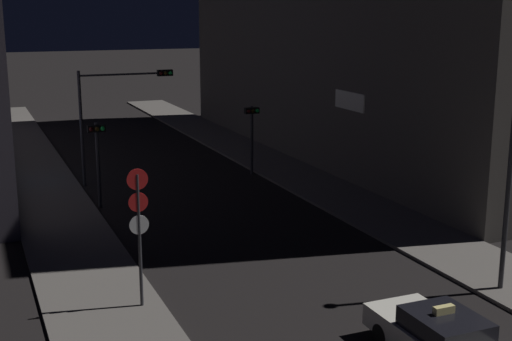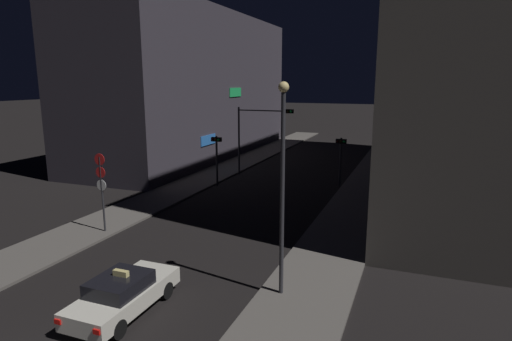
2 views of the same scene
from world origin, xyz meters
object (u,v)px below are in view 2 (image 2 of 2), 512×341
at_px(taxi, 123,294).
at_px(sign_pole_left, 102,184).
at_px(street_lamp_near_block, 282,174).
at_px(traffic_light_overhead, 258,127).
at_px(traffic_light_right_kerb, 341,152).
at_px(traffic_light_left_kerb, 216,151).

height_order(taxi, sign_pole_left, sign_pole_left).
distance_m(taxi, street_lamp_near_block, 6.95).
relative_size(traffic_light_overhead, sign_pole_left, 1.39).
height_order(traffic_light_right_kerb, street_lamp_near_block, street_lamp_near_block).
bearing_deg(traffic_light_overhead, taxi, -81.20).
height_order(traffic_light_right_kerb, sign_pole_left, sign_pole_left).
height_order(traffic_light_left_kerb, traffic_light_right_kerb, traffic_light_left_kerb).
distance_m(taxi, traffic_light_overhead, 22.72).
height_order(traffic_light_overhead, street_lamp_near_block, street_lamp_near_block).
height_order(traffic_light_overhead, traffic_light_left_kerb, traffic_light_overhead).
bearing_deg(street_lamp_near_block, sign_pole_left, 164.24).
distance_m(traffic_light_left_kerb, traffic_light_right_kerb, 9.49).
bearing_deg(traffic_light_right_kerb, street_lamp_near_block, -86.54).
bearing_deg(traffic_light_overhead, traffic_light_left_kerb, -112.50).
relative_size(taxi, sign_pole_left, 1.06).
relative_size(traffic_light_overhead, traffic_light_right_kerb, 1.56).
bearing_deg(street_lamp_near_block, traffic_light_overhead, 113.24).
height_order(taxi, traffic_light_right_kerb, traffic_light_right_kerb).
xyz_separation_m(traffic_light_overhead, street_lamp_near_block, (8.17, -19.03, 0.52)).
relative_size(taxi, street_lamp_near_block, 0.57).
bearing_deg(traffic_light_right_kerb, taxi, -99.71).
xyz_separation_m(traffic_light_right_kerb, sign_pole_left, (-9.76, -15.07, -0.00)).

